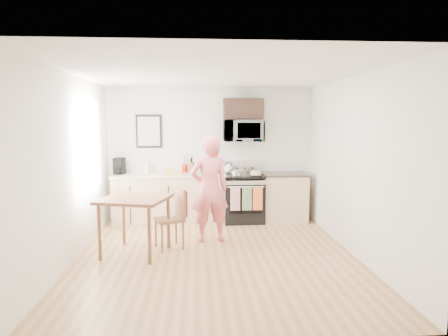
{
  "coord_description": "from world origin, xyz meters",
  "views": [
    {
      "loc": [
        -0.27,
        -5.6,
        1.94
      ],
      "look_at": [
        0.18,
        1.0,
        1.17
      ],
      "focal_mm": 32.0,
      "sensor_mm": 36.0,
      "label": 1
    }
  ],
  "objects": [
    {
      "name": "front_wall",
      "position": [
        0.0,
        -2.3,
        1.3
      ],
      "size": [
        4.0,
        0.04,
        2.6
      ],
      "primitive_type": "cube",
      "color": "silver",
      "rests_on": "floor"
    },
    {
      "name": "wall_art",
      "position": [
        -1.2,
        2.28,
        1.75
      ],
      "size": [
        0.5,
        0.04,
        0.65
      ],
      "color": "black",
      "rests_on": "back_wall"
    },
    {
      "name": "utensil_crock",
      "position": [
        -0.5,
        2.22,
        1.09
      ],
      "size": [
        0.13,
        0.13,
        0.38
      ],
      "color": "#AF1A0F",
      "rests_on": "countertop_left"
    },
    {
      "name": "back_wall",
      "position": [
        0.0,
        2.3,
        1.3
      ],
      "size": [
        4.0,
        0.04,
        2.6
      ],
      "primitive_type": "cube",
      "color": "silver",
      "rests_on": "floor"
    },
    {
      "name": "chair",
      "position": [
        -0.58,
        0.45,
        0.6
      ],
      "size": [
        0.54,
        0.51,
        0.92
      ],
      "rotation": [
        0.0,
        0.0,
        0.38
      ],
      "color": "brown",
      "rests_on": "floor"
    },
    {
      "name": "wall_trivet",
      "position": [
        0.05,
        2.28,
        1.3
      ],
      "size": [
        0.2,
        0.02,
        0.2
      ],
      "primitive_type": "cube",
      "color": "#AF1A0F",
      "rests_on": "back_wall"
    },
    {
      "name": "dining_table",
      "position": [
        -1.18,
        0.17,
        0.75
      ],
      "size": [
        0.97,
        0.97,
        0.84
      ],
      "rotation": [
        0.0,
        0.0,
        -0.28
      ],
      "color": "brown",
      "rests_on": "floor"
    },
    {
      "name": "fruit_bowl",
      "position": [
        -0.82,
        2.06,
        0.98
      ],
      "size": [
        0.24,
        0.24,
        0.11
      ],
      "color": "white",
      "rests_on": "countertop_left"
    },
    {
      "name": "left_wall",
      "position": [
        -2.0,
        0.0,
        1.3
      ],
      "size": [
        0.04,
        4.6,
        2.6
      ],
      "primitive_type": "cube",
      "color": "silver",
      "rests_on": "floor"
    },
    {
      "name": "ceiling",
      "position": [
        0.0,
        0.0,
        2.6
      ],
      "size": [
        4.0,
        4.6,
        0.04
      ],
      "primitive_type": "cube",
      "color": "white",
      "rests_on": "back_wall"
    },
    {
      "name": "upper_cabinet",
      "position": [
        0.63,
        2.12,
        2.18
      ],
      "size": [
        0.76,
        0.35,
        0.4
      ],
      "primitive_type": "cube",
      "color": "black",
      "rests_on": "back_wall"
    },
    {
      "name": "floor",
      "position": [
        0.0,
        0.0,
        0.0
      ],
      "size": [
        4.6,
        4.6,
        0.0
      ],
      "primitive_type": "plane",
      "color": "#96623A",
      "rests_on": "ground"
    },
    {
      "name": "knife_block",
      "position": [
        -0.38,
        2.09,
        1.05
      ],
      "size": [
        0.16,
        0.17,
        0.21
      ],
      "primitive_type": "cube",
      "rotation": [
        0.0,
        0.0,
        0.66
      ],
      "color": "brown",
      "rests_on": "countertop_left"
    },
    {
      "name": "window",
      "position": [
        -1.96,
        0.8,
        1.55
      ],
      "size": [
        0.06,
        1.4,
        1.5
      ],
      "color": "white",
      "rests_on": "left_wall"
    },
    {
      "name": "cabinet_right",
      "position": [
        1.43,
        2.0,
        0.45
      ],
      "size": [
        0.84,
        0.6,
        0.9
      ],
      "primitive_type": "cube",
      "color": "tan",
      "rests_on": "floor"
    },
    {
      "name": "bread_bag",
      "position": [
        -0.73,
        1.78,
        0.99
      ],
      "size": [
        0.31,
        0.18,
        0.11
      ],
      "primitive_type": "cube",
      "rotation": [
        0.0,
        0.0,
        0.15
      ],
      "color": "#DBC473",
      "rests_on": "countertop_left"
    },
    {
      "name": "kettle",
      "position": [
        0.35,
        2.2,
        1.02
      ],
      "size": [
        0.17,
        0.17,
        0.22
      ],
      "color": "white",
      "rests_on": "range"
    },
    {
      "name": "coffee_maker",
      "position": [
        -1.75,
        2.08,
        1.09
      ],
      "size": [
        0.21,
        0.28,
        0.31
      ],
      "rotation": [
        0.0,
        0.0,
        -0.2
      ],
      "color": "black",
      "rests_on": "countertop_left"
    },
    {
      "name": "pot",
      "position": [
        0.47,
        1.82,
        0.97
      ],
      "size": [
        0.19,
        0.32,
        0.1
      ],
      "rotation": [
        0.0,
        0.0,
        0.25
      ],
      "color": "silver",
      "rests_on": "range"
    },
    {
      "name": "person",
      "position": [
        -0.07,
        0.73,
        0.86
      ],
      "size": [
        0.7,
        0.52,
        1.72
      ],
      "primitive_type": "imported",
      "rotation": [
        0.0,
        0.0,
        3.33
      ],
      "color": "#DE3D54",
      "rests_on": "floor"
    },
    {
      "name": "milk_carton",
      "position": [
        -1.24,
        2.13,
        1.05
      ],
      "size": [
        0.09,
        0.09,
        0.22
      ],
      "primitive_type": "cube",
      "rotation": [
        0.0,
        0.0,
        -0.06
      ],
      "color": "tan",
      "rests_on": "countertop_left"
    },
    {
      "name": "countertop_left",
      "position": [
        -0.8,
        2.0,
        0.92
      ],
      "size": [
        2.14,
        0.64,
        0.04
      ],
      "primitive_type": "cube",
      "color": "#F0E5CE",
      "rests_on": "cabinet_left"
    },
    {
      "name": "cake",
      "position": [
        0.84,
        1.82,
        0.96
      ],
      "size": [
        0.25,
        0.25,
        0.08
      ],
      "color": "black",
      "rests_on": "range"
    },
    {
      "name": "microwave",
      "position": [
        0.63,
        2.08,
        1.76
      ],
      "size": [
        0.76,
        0.51,
        0.42
      ],
      "primitive_type": "imported",
      "color": "silver",
      "rests_on": "back_wall"
    },
    {
      "name": "cabinet_left",
      "position": [
        -0.8,
        2.0,
        0.45
      ],
      "size": [
        2.1,
        0.6,
        0.9
      ],
      "primitive_type": "cube",
      "color": "tan",
      "rests_on": "floor"
    },
    {
      "name": "range",
      "position": [
        0.63,
        1.98,
        0.44
      ],
      "size": [
        0.76,
        0.7,
        1.16
      ],
      "color": "black",
      "rests_on": "floor"
    },
    {
      "name": "right_wall",
      "position": [
        2.0,
        0.0,
        1.3
      ],
      "size": [
        0.04,
        4.6,
        2.6
      ],
      "primitive_type": "cube",
      "color": "silver",
      "rests_on": "floor"
    },
    {
      "name": "countertop_right",
      "position": [
        1.43,
        2.0,
        0.92
      ],
      "size": [
        0.88,
        0.64,
        0.04
      ],
      "primitive_type": "cube",
      "color": "black",
      "rests_on": "cabinet_right"
    }
  ]
}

